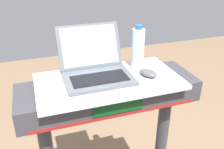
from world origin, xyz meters
name	(u,v)px	position (x,y,z in m)	size (l,w,h in m)	color
desk_board	(109,81)	(0.00, 0.70, 1.15)	(0.70, 0.37, 0.02)	silver
laptop	(96,67)	(-0.05, 0.76, 1.20)	(0.33, 0.33, 0.23)	#515459
computer_mouse	(148,73)	(0.20, 0.67, 1.17)	(0.06, 0.10, 0.03)	#4C4C51
water_bottle	(138,48)	(0.19, 0.79, 1.27)	(0.07, 0.07, 0.23)	silver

